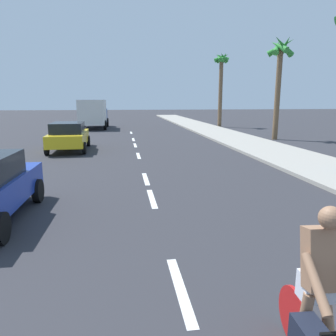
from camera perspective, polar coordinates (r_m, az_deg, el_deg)
name	(u,v)px	position (r m, az deg, el deg)	size (l,w,h in m)	color
ground_plane	(138,154)	(17.06, -5.39, 2.57)	(160.00, 160.00, 0.00)	#2D2D33
sidewalk_strip	(253,145)	(20.64, 14.93, 4.05)	(3.60, 80.00, 0.14)	#9E998E
lane_stripe_2	(180,288)	(5.13, 2.19, -20.57)	(0.16, 1.80, 0.01)	white
lane_stripe_3	(152,198)	(9.25, -2.87, -5.42)	(0.16, 1.80, 0.01)	white
lane_stripe_4	(146,179)	(11.52, -3.97, -1.94)	(0.16, 1.80, 0.01)	white
lane_stripe_5	(138,156)	(16.37, -5.27, 2.19)	(0.16, 1.80, 0.01)	white
lane_stripe_6	(135,145)	(20.20, -5.85, 4.03)	(0.16, 1.80, 0.01)	white
lane_stripe_7	(133,140)	(23.22, -6.17, 5.05)	(0.16, 1.80, 0.01)	white
lane_stripe_8	(131,133)	(28.19, -6.55, 6.25)	(0.16, 1.80, 0.01)	white
cyclist	(319,307)	(3.63, 25.29, -21.47)	(0.63, 1.71, 1.82)	black
parked_car_yellow	(69,135)	(18.78, -17.24, 5.54)	(2.13, 4.49, 1.57)	gold
delivery_truck	(93,113)	(33.00, -13.11, 9.45)	(2.72, 6.26, 2.80)	#23478C
palm_tree_far	(280,63)	(24.39, 19.25, 17.18)	(1.84, 1.80, 7.08)	brown
palm_tree_distant	(221,71)	(34.43, 9.42, 16.71)	(1.53, 1.86, 7.58)	brown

